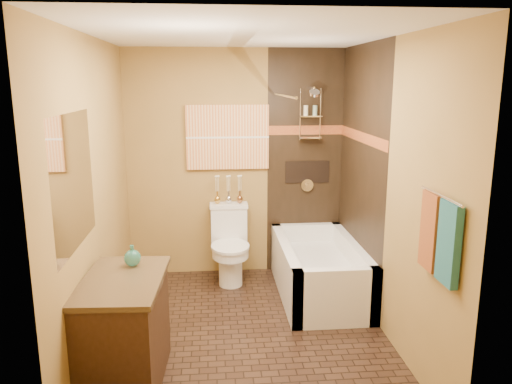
{
  "coord_description": "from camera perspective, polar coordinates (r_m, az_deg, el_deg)",
  "views": [
    {
      "loc": [
        -0.28,
        -3.96,
        2.15
      ],
      "look_at": [
        0.12,
        0.4,
        1.17
      ],
      "focal_mm": 35.0,
      "sensor_mm": 36.0,
      "label": 1
    }
  ],
  "objects": [
    {
      "name": "teal_bottle",
      "position": [
        3.84,
        -13.95,
        -7.08
      ],
      "size": [
        0.15,
        0.15,
        0.2
      ],
      "primitive_type": null,
      "rotation": [
        0.0,
        0.0,
        -0.19
      ],
      "color": "#277664",
      "rests_on": "vanity"
    },
    {
      "name": "shower_fixtures",
      "position": [
        5.47,
        6.2,
        7.43
      ],
      "size": [
        0.24,
        0.33,
        1.16
      ],
      "color": "silver",
      "rests_on": "floor"
    },
    {
      "name": "curtain_rod",
      "position": [
        4.76,
        3.01,
        10.99
      ],
      "size": [
        0.03,
        1.55,
        0.03
      ],
      "primitive_type": "cylinder",
      "rotation": [
        1.57,
        0.0,
        0.0
      ],
      "color": "silver",
      "rests_on": "wall_back"
    },
    {
      "name": "wall_back",
      "position": [
        5.54,
        -2.3,
        3.22
      ],
      "size": [
        2.4,
        0.02,
        2.5
      ],
      "primitive_type": "cube",
      "color": "#A37D3F",
      "rests_on": "floor"
    },
    {
      "name": "wall_front",
      "position": [
        2.64,
        1.2,
        -7.41
      ],
      "size": [
        2.4,
        0.02,
        2.5
      ],
      "primitive_type": "cube",
      "color": "#A37D3F",
      "rests_on": "floor"
    },
    {
      "name": "alcove_tile_right",
      "position": [
        5.02,
        11.85,
        1.97
      ],
      "size": [
        0.01,
        1.5,
        2.5
      ],
      "primitive_type": "cube",
      "color": "black",
      "rests_on": "wall_right"
    },
    {
      "name": "wall_right",
      "position": [
        4.33,
        14.89,
        0.13
      ],
      "size": [
        0.02,
        3.0,
        2.5
      ],
      "primitive_type": "cube",
      "color": "#A37D3F",
      "rests_on": "floor"
    },
    {
      "name": "bathtub",
      "position": [
        5.21,
        7.2,
        -9.28
      ],
      "size": [
        0.8,
        1.5,
        0.55
      ],
      "color": "white",
      "rests_on": "floor"
    },
    {
      "name": "toilet",
      "position": [
        5.45,
        -3.01,
        -5.97
      ],
      "size": [
        0.42,
        0.62,
        0.83
      ],
      "rotation": [
        0.0,
        0.0,
        -0.01
      ],
      "color": "white",
      "rests_on": "floor"
    },
    {
      "name": "sunset_painting",
      "position": [
        5.47,
        -3.27,
        6.26
      ],
      "size": [
        0.9,
        0.04,
        0.7
      ],
      "primitive_type": "cube",
      "color": "orange",
      "rests_on": "wall_back"
    },
    {
      "name": "bud_vases",
      "position": [
        5.48,
        -3.16,
        0.37
      ],
      "size": [
        0.31,
        0.07,
        0.31
      ],
      "color": "gold",
      "rests_on": "toilet"
    },
    {
      "name": "vanity",
      "position": [
        3.82,
        -14.86,
        -15.09
      ],
      "size": [
        0.61,
        0.94,
        0.8
      ],
      "rotation": [
        0.0,
        0.0,
        -0.06
      ],
      "color": "black",
      "rests_on": "floor"
    },
    {
      "name": "floor",
      "position": [
        4.52,
        -1.1,
        -15.85
      ],
      "size": [
        3.0,
        3.0,
        0.0
      ],
      "primitive_type": "plane",
      "color": "black",
      "rests_on": "ground"
    },
    {
      "name": "towel_teal",
      "position": [
        3.28,
        21.18,
        -5.52
      ],
      "size": [
        0.05,
        0.22,
        0.52
      ],
      "primitive_type": "cube",
      "color": "#1C545F",
      "rests_on": "towel_bar"
    },
    {
      "name": "wall_left",
      "position": [
        4.17,
        -17.87,
        -0.53
      ],
      "size": [
        0.02,
        3.0,
        2.5
      ],
      "primitive_type": "cube",
      "color": "#A37D3F",
      "rests_on": "floor"
    },
    {
      "name": "alcove_niche",
      "position": [
        5.64,
        5.87,
        2.3
      ],
      "size": [
        0.5,
        0.01,
        0.25
      ],
      "primitive_type": "cube",
      "color": "black",
      "rests_on": "alcove_tile_back"
    },
    {
      "name": "vanity_mirror",
      "position": [
        3.52,
        -20.09,
        1.14
      ],
      "size": [
        0.01,
        1.0,
        0.9
      ],
      "primitive_type": "cube",
      "color": "white",
      "rests_on": "wall_left"
    },
    {
      "name": "towel_rust",
      "position": [
        3.51,
        19.32,
        -4.24
      ],
      "size": [
        0.05,
        0.22,
        0.52
      ],
      "primitive_type": "cube",
      "color": "brown",
      "rests_on": "towel_bar"
    },
    {
      "name": "mosaic_band_right",
      "position": [
        4.96,
        11.94,
        6.17
      ],
      "size": [
        0.01,
        1.5,
        0.1
      ],
      "primitive_type": "cube",
      "color": "maroon",
      "rests_on": "alcove_tile_right"
    },
    {
      "name": "towel_bar",
      "position": [
        3.32,
        20.41,
        -0.42
      ],
      "size": [
        0.02,
        0.55,
        0.02
      ],
      "primitive_type": "cylinder",
      "rotation": [
        1.57,
        0.0,
        0.0
      ],
      "color": "silver",
      "rests_on": "wall_right"
    },
    {
      "name": "mosaic_band_back",
      "position": [
        5.57,
        5.73,
        7.05
      ],
      "size": [
        0.85,
        0.01,
        0.1
      ],
      "primitive_type": "cube",
      "color": "maroon",
      "rests_on": "alcove_tile_back"
    },
    {
      "name": "alcove_tile_back",
      "position": [
        5.63,
        5.63,
        3.31
      ],
      "size": [
        0.85,
        0.01,
        2.5
      ],
      "primitive_type": "cube",
      "color": "black",
      "rests_on": "wall_back"
    },
    {
      "name": "ceiling",
      "position": [
        3.99,
        -1.26,
        17.59
      ],
      "size": [
        3.0,
        3.0,
        0.0
      ],
      "primitive_type": "plane",
      "color": "silver",
      "rests_on": "wall_back"
    }
  ]
}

